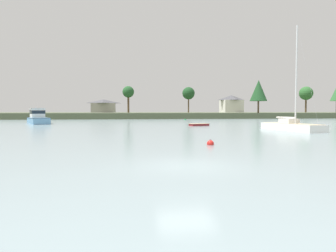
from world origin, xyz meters
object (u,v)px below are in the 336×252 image
Objects in this scene: cruiser_skyblue at (37,120)px; mooring_buoy_red at (210,144)px; dinghy_maroon at (199,125)px; mooring_buoy_green at (185,120)px; sailboat_white at (291,128)px.

cruiser_skyblue is 19.70× the size of mooring_buoy_red.
mooring_buoy_red is (-6.13, -27.11, -0.04)m from dinghy_maroon.
mooring_buoy_red reaches higher than mooring_buoy_green.
sailboat_white is (7.95, -13.18, 0.14)m from dinghy_maroon.
cruiser_skyblue is 37.04m from mooring_buoy_green.
sailboat_white is (35.53, -26.57, -0.38)m from cruiser_skyblue.
mooring_buoy_red is (21.45, -40.51, -0.56)m from cruiser_skyblue.
dinghy_maroon is 32.28m from mooring_buoy_green.
cruiser_skyblue is 45.84m from mooring_buoy_red.
cruiser_skyblue is 30.67m from dinghy_maroon.
mooring_buoy_red is at bearing -135.29° from sailboat_white.
cruiser_skyblue reaches higher than dinghy_maroon.
mooring_buoy_green is (4.47, 31.97, -0.05)m from dinghy_maroon.
sailboat_white is at bearing 44.71° from mooring_buoy_red.
mooring_buoy_red is 60.02m from mooring_buoy_green.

